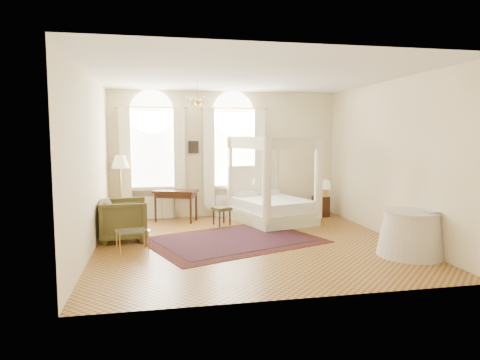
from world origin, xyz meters
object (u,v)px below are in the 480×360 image
object	(u,v)px
nightstand	(321,206)
side_table	(411,234)
writing_desk	(176,195)
stool	(222,210)
floor_lamp	(120,165)
armchair	(124,220)
canopy_bed	(273,203)
coffee_table	(132,232)

from	to	relation	value
nightstand	side_table	size ratio (longest dim) A/B	0.45
nightstand	writing_desk	world-z (taller)	writing_desk
side_table	stool	bearing A→B (deg)	132.21
stool	floor_lamp	size ratio (longest dim) A/B	0.30
writing_desk	floor_lamp	world-z (taller)	floor_lamp
floor_lamp	armchair	bearing A→B (deg)	-84.16
canopy_bed	nightstand	xyz separation A→B (m)	(1.46, 0.47, -0.22)
writing_desk	coffee_table	bearing A→B (deg)	-109.10
floor_lamp	writing_desk	bearing A→B (deg)	-5.34
armchair	writing_desk	bearing A→B (deg)	-37.40
canopy_bed	side_table	world-z (taller)	canopy_bed
armchair	side_table	size ratio (longest dim) A/B	0.79
stool	side_table	world-z (taller)	side_table
canopy_bed	coffee_table	size ratio (longest dim) A/B	3.43
nightstand	floor_lamp	size ratio (longest dim) A/B	0.32
canopy_bed	side_table	bearing A→B (deg)	-63.91
side_table	floor_lamp	bearing A→B (deg)	142.89
canopy_bed	stool	distance (m)	1.31
writing_desk	floor_lamp	bearing A→B (deg)	174.66
nightstand	coffee_table	xyz separation A→B (m)	(-4.75, -2.60, 0.10)
canopy_bed	stool	world-z (taller)	canopy_bed
armchair	coffee_table	distance (m)	0.96
canopy_bed	writing_desk	distance (m)	2.43
nightstand	side_table	distance (m)	3.83
nightstand	coffee_table	distance (m)	5.42
armchair	floor_lamp	xyz separation A→B (m)	(-0.19, 1.88, 1.00)
coffee_table	side_table	world-z (taller)	side_table
stool	side_table	distance (m)	4.38
nightstand	writing_desk	distance (m)	3.84
side_table	armchair	bearing A→B (deg)	157.21
writing_desk	side_table	distance (m)	5.60
writing_desk	side_table	world-z (taller)	side_table
stool	armchair	xyz separation A→B (m)	(-2.20, -1.08, 0.06)
writing_desk	nightstand	bearing A→B (deg)	-1.26
canopy_bed	side_table	size ratio (longest dim) A/B	1.96
canopy_bed	nightstand	distance (m)	1.55
coffee_table	nightstand	bearing A→B (deg)	28.73
canopy_bed	nightstand	bearing A→B (deg)	17.82
floor_lamp	canopy_bed	bearing A→B (deg)	-10.43
armchair	floor_lamp	world-z (taller)	floor_lamp
stool	side_table	size ratio (longest dim) A/B	0.42
writing_desk	stool	world-z (taller)	writing_desk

